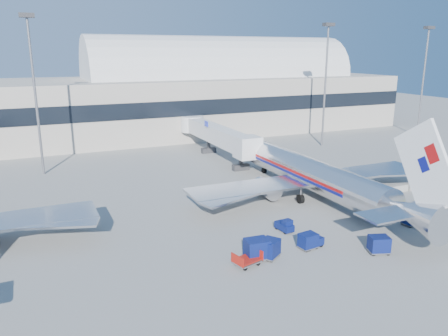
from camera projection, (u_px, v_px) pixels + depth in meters
name	position (u px, v px, depth m)	size (l,w,h in m)	color
ground	(260.00, 223.00, 46.09)	(260.00, 260.00, 0.00)	gray
terminal	(68.00, 103.00, 88.15)	(170.00, 28.15, 21.00)	#B2AA9E
airliner_main	(315.00, 175.00, 53.26)	(32.00, 37.26, 12.07)	silver
jetbridge_near	(213.00, 133.00, 75.26)	(4.40, 27.50, 6.25)	silver
mast_west	(33.00, 72.00, 60.85)	(2.00, 1.20, 22.60)	slate
mast_east	(326.00, 67.00, 80.60)	(2.00, 1.20, 22.60)	slate
mast_far_east	(425.00, 65.00, 90.47)	(2.00, 1.20, 22.60)	slate
barrier_near	(378.00, 192.00, 54.85)	(3.00, 0.55, 0.90)	#9E9E96
barrier_mid	(398.00, 189.00, 56.15)	(3.00, 0.55, 0.90)	#9E9E96
barrier_far	(417.00, 186.00, 57.45)	(3.00, 0.55, 0.90)	#9E9E96
tug_lead	(311.00, 241.00, 40.15)	(2.37, 1.48, 1.44)	#0A154F
tug_right	(377.00, 213.00, 47.07)	(2.46, 2.36, 1.49)	#0A154F
tug_left	(285.00, 226.00, 43.82)	(1.25, 2.15, 1.33)	#0A154F
cart_train_a	(308.00, 241.00, 39.89)	(1.81, 1.47, 1.46)	#0A154F
cart_train_b	(270.00, 248.00, 38.11)	(2.36, 2.24, 1.65)	#0A154F
cart_train_c	(257.00, 249.00, 37.74)	(2.24, 1.78, 1.87)	#0A154F
cart_solo_near	(379.00, 244.00, 38.99)	(2.16, 1.90, 1.59)	#0A154F
cart_solo_far	(411.00, 218.00, 45.37)	(1.76, 1.39, 1.48)	#0A154F
cart_open_red	(247.00, 260.00, 36.84)	(2.60, 2.11, 0.61)	slate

